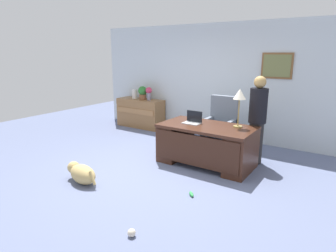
{
  "coord_description": "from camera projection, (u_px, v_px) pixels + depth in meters",
  "views": [
    {
      "loc": [
        2.84,
        -3.87,
        2.04
      ],
      "look_at": [
        0.03,
        0.3,
        0.75
      ],
      "focal_mm": 30.92,
      "sensor_mm": 36.0,
      "label": 1
    }
  ],
  "objects": [
    {
      "name": "back_wall",
      "position": [
        221.0,
        82.0,
        6.91
      ],
      "size": [
        7.0,
        0.16,
        2.7
      ],
      "color": "silver",
      "rests_on": "ground_plane"
    },
    {
      "name": "desk_lamp",
      "position": [
        240.0,
        97.0,
        5.01
      ],
      "size": [
        0.22,
        0.22,
        0.68
      ],
      "color": "#9E8447",
      "rests_on": "desk"
    },
    {
      "name": "credenza",
      "position": [
        141.0,
        113.0,
        8.06
      ],
      "size": [
        1.35,
        0.5,
        0.78
      ],
      "color": "olive",
      "rests_on": "ground_plane"
    },
    {
      "name": "dog_lying",
      "position": [
        82.0,
        173.0,
        4.63
      ],
      "size": [
        0.73,
        0.38,
        0.3
      ],
      "color": "tan",
      "rests_on": "ground_plane"
    },
    {
      "name": "vase_empty",
      "position": [
        135.0,
        94.0,
        8.04
      ],
      "size": [
        0.15,
        0.15,
        0.26
      ],
      "primitive_type": "cylinder",
      "color": "silver",
      "rests_on": "credenza"
    },
    {
      "name": "ground_plane",
      "position": [
        157.0,
        170.0,
        5.16
      ],
      "size": [
        12.0,
        12.0,
        0.0
      ],
      "primitive_type": "plane",
      "color": "slate"
    },
    {
      "name": "armchair",
      "position": [
        221.0,
        127.0,
        6.13
      ],
      "size": [
        0.6,
        0.59,
        1.14
      ],
      "color": "slate",
      "rests_on": "ground_plane"
    },
    {
      "name": "potted_plant",
      "position": [
        143.0,
        92.0,
        7.87
      ],
      "size": [
        0.24,
        0.24,
        0.36
      ],
      "color": "brown",
      "rests_on": "credenza"
    },
    {
      "name": "person_standing",
      "position": [
        257.0,
        120.0,
        5.3
      ],
      "size": [
        0.32,
        0.32,
        1.63
      ],
      "color": "#262323",
      "rests_on": "ground_plane"
    },
    {
      "name": "desk",
      "position": [
        206.0,
        144.0,
        5.32
      ],
      "size": [
        1.7,
        0.92,
        0.74
      ],
      "color": "#422316",
      "rests_on": "ground_plane"
    },
    {
      "name": "dog_toy_ball",
      "position": [
        132.0,
        233.0,
        3.28
      ],
      "size": [
        0.1,
        0.1,
        0.1
      ],
      "primitive_type": "sphere",
      "color": "beige",
      "rests_on": "ground_plane"
    },
    {
      "name": "laptop",
      "position": [
        193.0,
        120.0,
        5.42
      ],
      "size": [
        0.32,
        0.22,
        0.22
      ],
      "color": "#B2B5BA",
      "rests_on": "desk"
    },
    {
      "name": "vase_with_flowers",
      "position": [
        149.0,
        92.0,
        7.74
      ],
      "size": [
        0.17,
        0.17,
        0.35
      ],
      "color": "gray",
      "rests_on": "credenza"
    },
    {
      "name": "dog_toy_bone",
      "position": [
        191.0,
        194.0,
        4.22
      ],
      "size": [
        0.14,
        0.14,
        0.05
      ],
      "primitive_type": "ellipsoid",
      "rotation": [
        0.0,
        0.0,
        5.49
      ],
      "color": "green",
      "rests_on": "ground_plane"
    }
  ]
}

